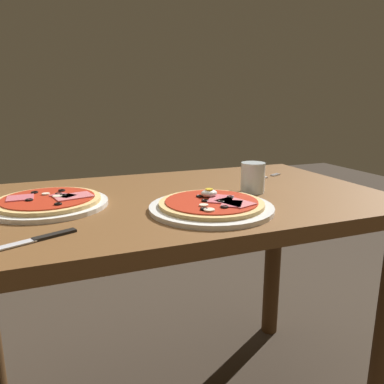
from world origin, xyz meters
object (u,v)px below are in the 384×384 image
at_px(pizza_foreground, 212,206).
at_px(dining_table, 172,238).
at_px(fork, 265,178).
at_px(pizza_across_left, 49,202).
at_px(knife, 36,239).
at_px(water_glass_near, 253,180).

bearing_deg(pizza_foreground, dining_table, 106.67).
distance_m(dining_table, fork, 0.43).
bearing_deg(pizza_across_left, dining_table, -3.02).
height_order(dining_table, knife, knife).
bearing_deg(water_glass_near, knife, -162.13).
bearing_deg(fork, pizza_foreground, -139.22).
relative_size(pizza_across_left, fork, 2.04).
relative_size(dining_table, fork, 8.35).
xyz_separation_m(water_glass_near, knife, (-0.61, -0.20, -0.04)).
relative_size(fork, knife, 0.80).
xyz_separation_m(dining_table, knife, (-0.36, -0.24, 0.13)).
relative_size(water_glass_near, fork, 0.61).
distance_m(dining_table, pizza_foreground, 0.22).
distance_m(pizza_foreground, knife, 0.42).
relative_size(pizza_foreground, fork, 2.12).
bearing_deg(pizza_foreground, water_glass_near, 33.63).
bearing_deg(pizza_foreground, knife, -170.74).
xyz_separation_m(pizza_foreground, water_glass_near, (0.19, 0.13, 0.03)).
height_order(pizza_foreground, fork, pizza_foreground).
height_order(dining_table, fork, fork).
xyz_separation_m(dining_table, water_glass_near, (0.24, -0.04, 0.17)).
height_order(pizza_foreground, knife, pizza_foreground).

